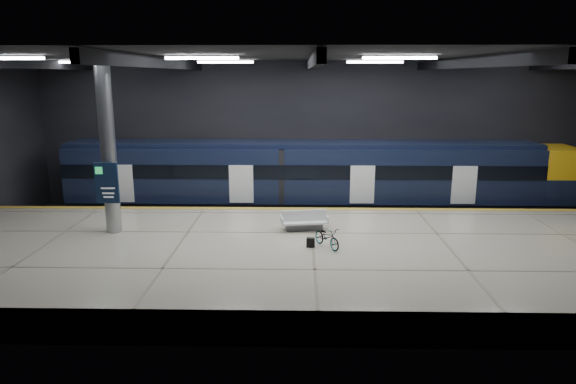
{
  "coord_description": "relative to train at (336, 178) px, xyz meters",
  "views": [
    {
      "loc": [
        -0.54,
        -20.76,
        7.31
      ],
      "look_at": [
        -1.01,
        1.5,
        2.2
      ],
      "focal_mm": 32.0,
      "sensor_mm": 36.0,
      "label": 1
    }
  ],
  "objects": [
    {
      "name": "info_column",
      "position": [
        -9.4,
        -6.52,
        2.4
      ],
      "size": [
        0.9,
        0.78,
        6.9
      ],
      "color": "#9EA0A5",
      "rests_on": "platform"
    },
    {
      "name": "safety_strip",
      "position": [
        -1.4,
        -2.75,
        -0.95
      ],
      "size": [
        30.0,
        0.4,
        0.01
      ],
      "primitive_type": "cube",
      "color": "gold",
      "rests_on": "platform"
    },
    {
      "name": "bench",
      "position": [
        -1.71,
        -6.14,
        -0.66
      ],
      "size": [
        2.01,
        1.08,
        0.84
      ],
      "rotation": [
        0.0,
        0.0,
        0.16
      ],
      "color": "#595B60",
      "rests_on": "platform"
    },
    {
      "name": "rails",
      "position": [
        -1.4,
        0.0,
        -1.98
      ],
      "size": [
        30.0,
        1.52,
        0.16
      ],
      "color": "gray",
      "rests_on": "ground"
    },
    {
      "name": "room_shell",
      "position": [
        -1.41,
        -5.49,
        3.66
      ],
      "size": [
        30.1,
        16.1,
        8.05
      ],
      "color": "black",
      "rests_on": "ground"
    },
    {
      "name": "platform",
      "position": [
        -1.4,
        -8.0,
        -1.51
      ],
      "size": [
        30.0,
        11.0,
        1.1
      ],
      "primitive_type": "cube",
      "color": "beige",
      "rests_on": "ground"
    },
    {
      "name": "pannier_bag",
      "position": [
        -1.49,
        -8.27,
        -0.78
      ],
      "size": [
        0.32,
        0.22,
        0.35
      ],
      "primitive_type": "cube",
      "rotation": [
        0.0,
        0.0,
        -0.13
      ],
      "color": "black",
      "rests_on": "platform"
    },
    {
      "name": "ground",
      "position": [
        -1.4,
        -5.5,
        -2.06
      ],
      "size": [
        30.0,
        30.0,
        0.0
      ],
      "primitive_type": "plane",
      "color": "black",
      "rests_on": "ground"
    },
    {
      "name": "train",
      "position": [
        0.0,
        0.0,
        0.0
      ],
      "size": [
        29.4,
        2.84,
        3.79
      ],
      "color": "black",
      "rests_on": "ground"
    },
    {
      "name": "bicycle",
      "position": [
        -0.89,
        -8.27,
        -0.57
      ],
      "size": [
        1.22,
        1.53,
        0.78
      ],
      "primitive_type": "imported",
      "rotation": [
        0.0,
        0.0,
        0.55
      ],
      "color": "#99999E",
      "rests_on": "platform"
    }
  ]
}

